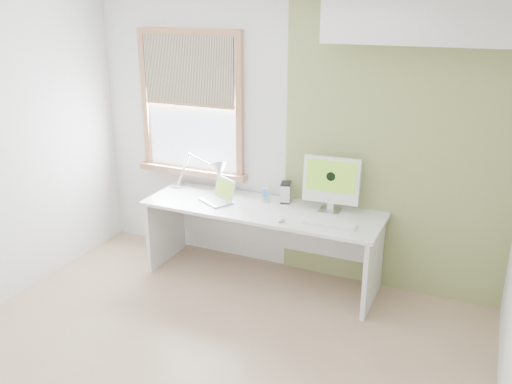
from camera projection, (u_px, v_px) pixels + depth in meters
The scene contains 12 objects.
room at pixel (190, 198), 3.49m from camera, with size 4.04×3.54×2.64m.
accent_wall at pixel (396, 150), 4.60m from camera, with size 2.00×0.02×2.60m, color #838B54.
soffit at pixel (432, 16), 4.01m from camera, with size 1.60×0.40×0.42m, color white.
window at pixel (191, 105), 5.27m from camera, with size 1.20×0.14×1.42m.
desk at pixel (264, 225), 5.03m from camera, with size 2.20×0.70×0.73m.
desk_lamp at pixel (211, 172), 5.30m from camera, with size 0.65×0.27×0.36m.
laptop at pixel (220, 196), 5.05m from camera, with size 0.38×0.35×0.21m.
phone_dock at pixel (265, 197), 5.05m from camera, with size 0.08×0.08×0.13m.
external_drive at pixel (286, 192), 5.02m from camera, with size 0.12×0.16×0.19m.
imac at pixel (331, 181), 4.74m from camera, with size 0.51×0.17×0.49m.
keyboard at pixel (329, 224), 4.52m from camera, with size 0.46×0.13×0.02m.
mouse at pixel (281, 220), 4.60m from camera, with size 0.06×0.10×0.03m, color white.
Camera 1 is at (1.74, -2.81, 2.51)m, focal length 37.89 mm.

